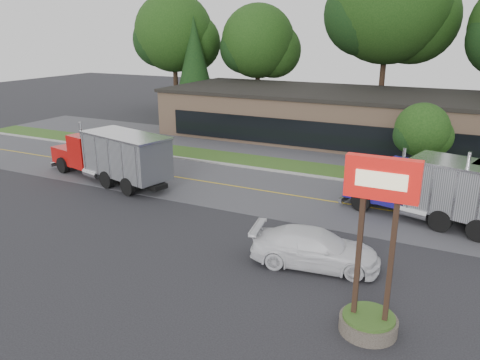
{
  "coord_description": "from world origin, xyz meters",
  "views": [
    {
      "loc": [
        12.57,
        -16.23,
        9.48
      ],
      "look_at": [
        1.92,
        5.31,
        1.8
      ],
      "focal_mm": 35.0,
      "sensor_mm": 36.0,
      "label": 1
    }
  ],
  "objects_px": {
    "dump_truck_blue": "(438,189)",
    "rally_car": "(315,248)",
    "bilo_sign": "(373,277)",
    "dump_truck_red": "(113,155)"
  },
  "relations": [
    {
      "from": "dump_truck_red",
      "to": "rally_car",
      "type": "xyz_separation_m",
      "value": [
        15.32,
        -5.29,
        -1.03
      ]
    },
    {
      "from": "dump_truck_blue",
      "to": "rally_car",
      "type": "relative_size",
      "value": 1.63
    },
    {
      "from": "dump_truck_red",
      "to": "dump_truck_blue",
      "type": "bearing_deg",
      "value": -160.39
    },
    {
      "from": "bilo_sign",
      "to": "rally_car",
      "type": "bearing_deg",
      "value": 129.47
    },
    {
      "from": "dump_truck_blue",
      "to": "rally_car",
      "type": "distance_m",
      "value": 8.49
    },
    {
      "from": "bilo_sign",
      "to": "rally_car",
      "type": "height_order",
      "value": "bilo_sign"
    },
    {
      "from": "bilo_sign",
      "to": "dump_truck_blue",
      "type": "distance_m",
      "value": 11.05
    },
    {
      "from": "bilo_sign",
      "to": "dump_truck_blue",
      "type": "bearing_deg",
      "value": 84.07
    },
    {
      "from": "dump_truck_blue",
      "to": "rally_car",
      "type": "xyz_separation_m",
      "value": [
        -4.14,
        -7.34,
        -1.03
      ]
    },
    {
      "from": "dump_truck_red",
      "to": "rally_car",
      "type": "distance_m",
      "value": 16.24
    }
  ]
}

